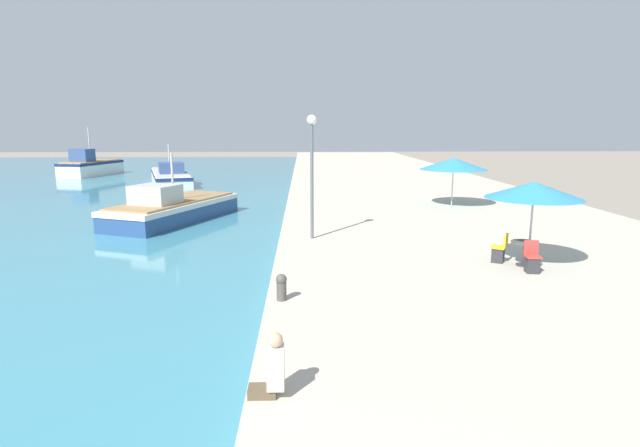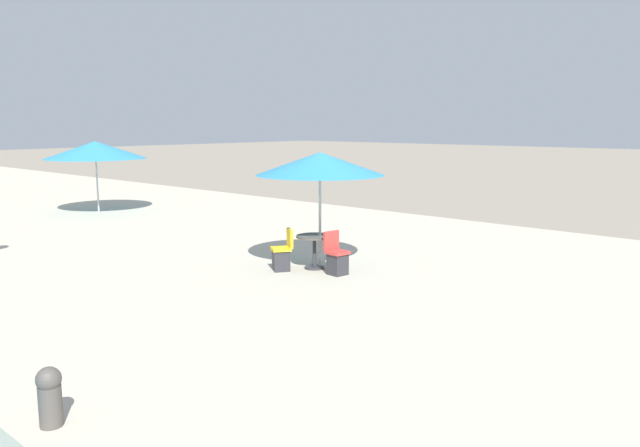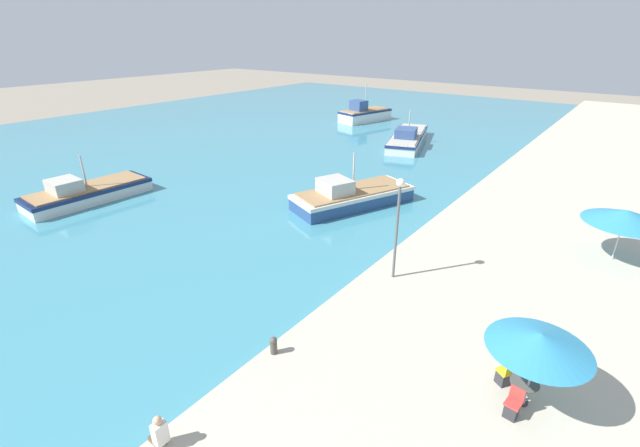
{
  "view_description": "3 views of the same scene",
  "coord_description": "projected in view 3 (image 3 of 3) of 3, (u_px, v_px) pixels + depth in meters",
  "views": [
    {
      "loc": [
        0.93,
        -1.92,
        4.88
      ],
      "look_at": [
        1.5,
        15.21,
        1.56
      ],
      "focal_mm": 28.0,
      "sensor_mm": 36.0,
      "label": 1
    },
    {
      "loc": [
        -2.29,
        3.35,
        3.94
      ],
      "look_at": [
        7.68,
        12.36,
        1.76
      ],
      "focal_mm": 35.0,
      "sensor_mm": 36.0,
      "label": 2
    },
    {
      "loc": [
        8.48,
        1.46,
        10.68
      ],
      "look_at": [
        -4.0,
        18.0,
        1.36
      ],
      "focal_mm": 24.0,
      "sensor_mm": 36.0,
      "label": 3
    }
  ],
  "objects": [
    {
      "name": "fishing_boat_near",
      "position": [
        86.0,
        192.0,
        29.2
      ],
      "size": [
        3.26,
        8.05,
        3.2
      ],
      "rotation": [
        0.0,
        0.0,
        -0.04
      ],
      "color": "silver",
      "rests_on": "water_basin"
    },
    {
      "name": "cafe_chair_right",
      "position": [
        504.0,
        376.0,
        13.04
      ],
      "size": [
        0.58,
        0.57,
        0.91
      ],
      "rotation": [
        0.0,
        0.0,
        1.0
      ],
      "color": "#2D2D33",
      "rests_on": "quay_promenade"
    },
    {
      "name": "person_at_quay",
      "position": [
        159.0,
        433.0,
        11.03
      ],
      "size": [
        0.56,
        0.36,
        1.05
      ],
      "color": "brown",
      "rests_on": "quay_promenade"
    },
    {
      "name": "cafe_table",
      "position": [
        523.0,
        387.0,
        12.34
      ],
      "size": [
        0.8,
        0.8,
        0.74
      ],
      "color": "#333338",
      "rests_on": "quay_promenade"
    },
    {
      "name": "quay_promenade",
      "position": [
        615.0,
        190.0,
        30.37
      ],
      "size": [
        16.0,
        90.0,
        0.76
      ],
      "color": "#BCB29E",
      "rests_on": "ground_plane"
    },
    {
      "name": "water_basin",
      "position": [
        254.0,
        131.0,
        50.29
      ],
      "size": [
        56.0,
        90.0,
        0.04
      ],
      "color": "teal",
      "rests_on": "ground_plane"
    },
    {
      "name": "cafe_umbrella_pink",
      "position": [
        540.0,
        341.0,
        11.5
      ],
      "size": [
        2.79,
        2.79,
        2.55
      ],
      "color": "#B7B7B7",
      "rests_on": "quay_promenade"
    },
    {
      "name": "lamppost",
      "position": [
        398.0,
        212.0,
        17.67
      ],
      "size": [
        0.36,
        0.36,
        4.56
      ],
      "color": "#565B60",
      "rests_on": "quay_promenade"
    },
    {
      "name": "mooring_bollard",
      "position": [
        274.0,
        345.0,
        14.3
      ],
      "size": [
        0.26,
        0.26,
        0.65
      ],
      "color": "#4C4742",
      "rests_on": "quay_promenade"
    },
    {
      "name": "fishing_boat_mid",
      "position": [
        351.0,
        195.0,
        28.37
      ],
      "size": [
        5.85,
        8.71,
        3.57
      ],
      "rotation": [
        0.0,
        0.0,
        -0.39
      ],
      "color": "navy",
      "rests_on": "water_basin"
    },
    {
      "name": "fishing_boat_distant",
      "position": [
        364.0,
        114.0,
        55.24
      ],
      "size": [
        4.43,
        7.53,
        4.82
      ],
      "rotation": [
        0.0,
        0.0,
        -0.25
      ],
      "color": "white",
      "rests_on": "water_basin"
    },
    {
      "name": "cafe_umbrella_white",
      "position": [
        625.0,
        216.0,
        19.48
      ],
      "size": [
        3.52,
        3.52,
        2.54
      ],
      "color": "#B7B7B7",
      "rests_on": "quay_promenade"
    },
    {
      "name": "cafe_chair_left",
      "position": [
        512.0,
        407.0,
        11.95
      ],
      "size": [
        0.45,
        0.47,
        0.91
      ],
      "rotation": [
        0.0,
        0.0,
        3.02
      ],
      "color": "#2D2D33",
      "rests_on": "quay_promenade"
    },
    {
      "name": "fishing_boat_far",
      "position": [
        408.0,
        137.0,
        44.06
      ],
      "size": [
        6.16,
        11.37,
        3.42
      ],
      "rotation": [
        0.0,
        0.0,
        0.32
      ],
      "color": "silver",
      "rests_on": "water_basin"
    }
  ]
}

